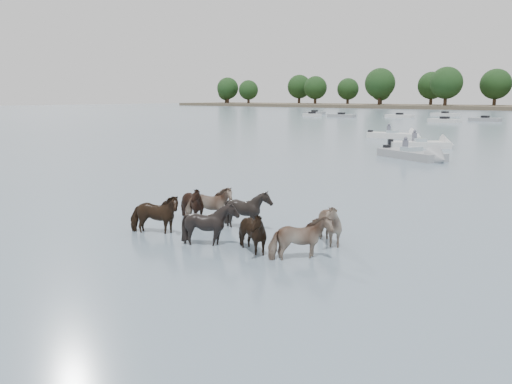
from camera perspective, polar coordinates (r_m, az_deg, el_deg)
The scene contains 7 objects.
ground at distance 14.13m, azimuth 3.39°, elevation -4.98°, with size 400.00×400.00×0.00m, color slate.
shoreline at distance 178.97m, azimuth 13.26°, elevation 9.21°, with size 160.00×30.00×1.00m, color #4C4233.
pony_herd at distance 14.04m, azimuth -2.84°, elevation -3.07°, with size 6.34×3.74×1.32m.
motorboat_a at distance 40.31m, azimuth 18.51°, elevation 4.94°, with size 4.69×4.16×1.92m.
motorboat_b at distance 32.55m, azimuth 17.58°, elevation 3.79°, with size 5.18×3.54×1.92m.
motorboat_f at distance 48.51m, azimuth 15.59°, elevation 5.96°, with size 5.00×1.81×1.92m.
treeline at distance 176.03m, azimuth 14.83°, elevation 11.20°, with size 145.57×23.21×12.42m.
Camera 1 is at (7.88, -11.10, 3.77)m, focal length 36.35 mm.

